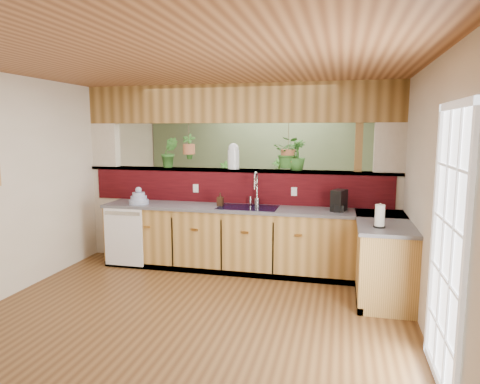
% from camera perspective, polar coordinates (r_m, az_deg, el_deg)
% --- Properties ---
extents(ground, '(4.60, 7.00, 0.01)m').
position_cam_1_polar(ground, '(5.27, -4.04, -13.48)').
color(ground, brown).
rests_on(ground, ground).
extents(ceiling, '(4.60, 7.00, 0.01)m').
position_cam_1_polar(ceiling, '(4.94, -4.35, 15.78)').
color(ceiling, brown).
rests_on(ceiling, ground).
extents(wall_back, '(4.60, 0.02, 2.60)m').
position_cam_1_polar(wall_back, '(8.33, 3.11, 3.76)').
color(wall_back, beige).
rests_on(wall_back, ground).
extents(wall_left, '(0.02, 7.00, 2.60)m').
position_cam_1_polar(wall_left, '(6.05, -25.46, 1.27)').
color(wall_left, beige).
rests_on(wall_left, ground).
extents(wall_right, '(0.02, 7.00, 2.60)m').
position_cam_1_polar(wall_right, '(4.78, 23.09, -0.23)').
color(wall_right, beige).
rests_on(wall_right, ground).
extents(pass_through_partition, '(4.60, 0.21, 2.60)m').
position_cam_1_polar(pass_through_partition, '(6.24, -0.18, 1.26)').
color(pass_through_partition, beige).
rests_on(pass_through_partition, ground).
extents(pass_through_ledge, '(4.60, 0.21, 0.04)m').
position_cam_1_polar(pass_through_ledge, '(6.23, -0.44, 2.90)').
color(pass_through_ledge, brown).
rests_on(pass_through_ledge, ground).
extents(header_beam, '(4.60, 0.15, 0.55)m').
position_cam_1_polar(header_beam, '(6.21, -0.45, 11.71)').
color(header_beam, brown).
rests_on(header_beam, ground).
extents(sage_backwall, '(4.55, 0.02, 2.55)m').
position_cam_1_polar(sage_backwall, '(8.31, 3.09, 3.75)').
color(sage_backwall, '#5C6F4C').
rests_on(sage_backwall, ground).
extents(countertop, '(4.14, 1.52, 0.90)m').
position_cam_1_polar(countertop, '(5.77, 6.56, -6.88)').
color(countertop, olive).
rests_on(countertop, ground).
extents(dishwasher, '(0.58, 0.03, 0.82)m').
position_cam_1_polar(dishwasher, '(6.28, -15.28, -5.81)').
color(dishwasher, white).
rests_on(dishwasher, ground).
extents(navy_sink, '(0.82, 0.50, 0.18)m').
position_cam_1_polar(navy_sink, '(5.89, 1.06, -2.81)').
color(navy_sink, black).
rests_on(navy_sink, countertop).
extents(french_door, '(0.06, 1.02, 2.16)m').
position_cam_1_polar(french_door, '(3.57, 25.84, -7.19)').
color(french_door, white).
rests_on(french_door, ground).
extents(faucet, '(0.21, 0.21, 0.49)m').
position_cam_1_polar(faucet, '(5.96, 2.14, 0.64)').
color(faucet, '#B7B7B2').
rests_on(faucet, countertop).
extents(dish_stack, '(0.28, 0.28, 0.25)m').
position_cam_1_polar(dish_stack, '(6.30, -13.35, -0.86)').
color(dish_stack, '#94A1C0').
rests_on(dish_stack, countertop).
extents(soap_dispenser, '(0.09, 0.09, 0.19)m').
position_cam_1_polar(soap_dispenser, '(5.98, -2.65, -0.98)').
color(soap_dispenser, '#392314').
rests_on(soap_dispenser, countertop).
extents(coffee_maker, '(0.15, 0.25, 0.28)m').
position_cam_1_polar(coffee_maker, '(5.73, 13.06, -1.22)').
color(coffee_maker, black).
rests_on(coffee_maker, countertop).
extents(paper_towel, '(0.13, 0.13, 0.27)m').
position_cam_1_polar(paper_towel, '(4.89, 18.13, -3.11)').
color(paper_towel, black).
rests_on(paper_towel, countertop).
extents(glass_jar, '(0.17, 0.17, 0.37)m').
position_cam_1_polar(glass_jar, '(6.22, -0.88, 4.81)').
color(glass_jar, silver).
rests_on(glass_jar, pass_through_ledge).
extents(ledge_plant_left, '(0.31, 0.28, 0.45)m').
position_cam_1_polar(ledge_plant_left, '(6.54, -9.39, 5.21)').
color(ledge_plant_left, '#2C6021').
rests_on(ledge_plant_left, pass_through_ledge).
extents(ledge_plant_right, '(0.31, 0.31, 0.43)m').
position_cam_1_polar(ledge_plant_right, '(6.06, 7.58, 4.91)').
color(ledge_plant_right, '#2C6021').
rests_on(ledge_plant_right, pass_through_ledge).
extents(hanging_plant_a, '(0.21, 0.18, 0.49)m').
position_cam_1_polar(hanging_plant_a, '(6.41, -6.84, 7.10)').
color(hanging_plant_a, brown).
rests_on(hanging_plant_a, header_beam).
extents(hanging_plant_b, '(0.44, 0.40, 0.56)m').
position_cam_1_polar(hanging_plant_b, '(6.07, 6.48, 7.00)').
color(hanging_plant_b, brown).
rests_on(hanging_plant_b, header_beam).
extents(shelving_console, '(1.35, 0.40, 0.89)m').
position_cam_1_polar(shelving_console, '(8.22, 1.51, -1.91)').
color(shelving_console, black).
rests_on(shelving_console, ground).
extents(shelf_plant_a, '(0.24, 0.18, 0.42)m').
position_cam_1_polar(shelf_plant_a, '(8.25, -1.97, 2.72)').
color(shelf_plant_a, '#2C6021').
rests_on(shelf_plant_a, shelving_console).
extents(shelf_plant_b, '(0.34, 0.34, 0.48)m').
position_cam_1_polar(shelf_plant_b, '(8.04, 5.16, 2.78)').
color(shelf_plant_b, '#2C6021').
rests_on(shelf_plant_b, shelving_console).
extents(floor_plant, '(0.77, 0.71, 0.71)m').
position_cam_1_polar(floor_plant, '(7.38, 11.14, -4.38)').
color(floor_plant, '#2C6021').
rests_on(floor_plant, ground).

